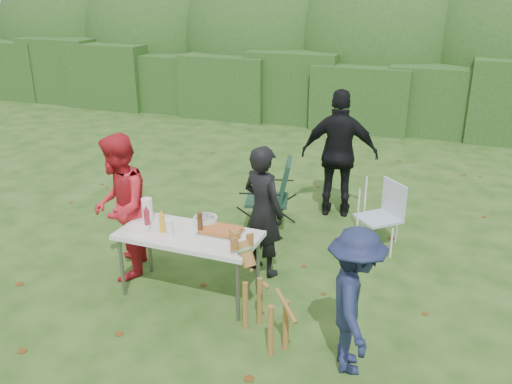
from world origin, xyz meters
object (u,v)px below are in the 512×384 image
(paper_towel_roll, at_px, (147,210))
(mustard_bottle, at_px, (162,223))
(folding_table, at_px, (189,238))
(camping_chair, at_px, (267,196))
(child, at_px, (354,301))
(dog, at_px, (265,298))
(person_cook, at_px, (263,211))
(ketchup_bottle, at_px, (147,219))
(lawn_chair, at_px, (378,216))
(person_black_puffy, at_px, (340,154))
(person_red_jacket, at_px, (120,207))
(beer_bottle, at_px, (200,224))

(paper_towel_roll, bearing_deg, mustard_bottle, -33.92)
(folding_table, bearing_deg, camping_chair, 83.45)
(child, xyz_separation_m, dog, (-0.85, 0.11, -0.23))
(child, xyz_separation_m, camping_chair, (-1.67, 2.41, -0.16))
(person_cook, bearing_deg, dog, 135.47)
(folding_table, bearing_deg, ketchup_bottle, -172.63)
(camping_chair, distance_m, lawn_chair, 1.50)
(person_black_puffy, bearing_deg, camping_chair, 40.61)
(child, relative_size, lawn_chair, 1.54)
(person_red_jacket, height_order, person_black_puffy, person_black_puffy)
(camping_chair, bearing_deg, lawn_chair, 166.41)
(child, height_order, camping_chair, child)
(mustard_bottle, bearing_deg, dog, -16.44)
(camping_chair, height_order, mustard_bottle, camping_chair)
(person_cook, height_order, paper_towel_roll, person_cook)
(dog, height_order, mustard_bottle, mustard_bottle)
(mustard_bottle, bearing_deg, paper_towel_roll, 146.08)
(lawn_chair, relative_size, paper_towel_roll, 3.37)
(folding_table, height_order, ketchup_bottle, ketchup_bottle)
(folding_table, xyz_separation_m, child, (1.88, -0.56, -0.01))
(person_red_jacket, height_order, beer_bottle, person_red_jacket)
(dog, xyz_separation_m, lawn_chair, (0.68, 2.34, -0.01))
(person_red_jacket, height_order, mustard_bottle, person_red_jacket)
(person_cook, bearing_deg, camping_chair, -48.27)
(person_black_puffy, relative_size, camping_chair, 1.80)
(person_black_puffy, bearing_deg, person_cook, 68.81)
(lawn_chair, xyz_separation_m, ketchup_bottle, (-2.17, -1.95, 0.41))
(person_cook, height_order, beer_bottle, person_cook)
(person_red_jacket, bearing_deg, beer_bottle, 59.31)
(person_red_jacket, bearing_deg, mustard_bottle, 47.84)
(person_cook, xyz_separation_m, beer_bottle, (-0.43, -0.73, 0.08))
(person_red_jacket, distance_m, mustard_bottle, 0.70)
(folding_table, relative_size, person_red_jacket, 0.89)
(dog, bearing_deg, person_cook, -30.35)
(person_cook, distance_m, person_black_puffy, 2.05)
(person_red_jacket, relative_size, child, 1.25)
(child, bearing_deg, beer_bottle, 54.06)
(person_black_puffy, xyz_separation_m, beer_bottle, (-0.85, -2.73, -0.07))
(person_red_jacket, bearing_deg, person_cook, 87.89)
(folding_table, height_order, person_red_jacket, person_red_jacket)
(dog, bearing_deg, person_red_jacket, 21.55)
(folding_table, height_order, lawn_chair, lawn_chair)
(folding_table, bearing_deg, dog, -23.80)
(person_red_jacket, bearing_deg, ketchup_bottle, 42.63)
(mustard_bottle, relative_size, beer_bottle, 0.83)
(person_cook, distance_m, beer_bottle, 0.85)
(child, relative_size, paper_towel_roll, 5.18)
(folding_table, xyz_separation_m, person_cook, (0.56, 0.76, 0.09))
(child, height_order, beer_bottle, child)
(beer_bottle, bearing_deg, person_black_puffy, 72.66)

